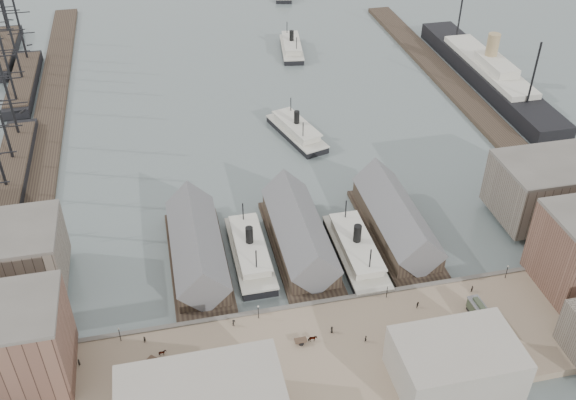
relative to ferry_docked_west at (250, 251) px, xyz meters
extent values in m
plane|color=#546160|center=(13.00, -15.50, -2.47)|extent=(900.00, 900.00, 0.00)
cube|color=#87725B|center=(13.00, -35.50, -1.47)|extent=(180.00, 30.00, 2.00)
cube|color=#59544C|center=(13.00, -20.70, -1.32)|extent=(180.00, 1.20, 2.30)
cube|color=#2D231C|center=(-55.00, 84.50, -1.67)|extent=(10.00, 220.00, 1.60)
cube|color=#2D231C|center=(91.00, 74.50, -1.67)|extent=(10.00, 180.00, 1.60)
cube|color=#2D231C|center=(-13.00, 0.50, -1.87)|extent=(14.00, 42.00, 1.20)
cube|color=#2D231C|center=(-13.00, 1.50, 1.23)|extent=(12.00, 36.00, 5.00)
cube|color=#59595B|center=(-13.00, 1.50, 3.83)|extent=(12.60, 37.00, 12.60)
cube|color=#2D231C|center=(13.00, 0.50, -1.87)|extent=(14.00, 42.00, 1.20)
cube|color=#2D231C|center=(13.00, 1.50, 1.23)|extent=(12.00, 36.00, 5.00)
cube|color=#59595B|center=(13.00, 1.50, 3.83)|extent=(12.60, 37.00, 12.60)
cube|color=#2D231C|center=(39.00, 0.50, -1.87)|extent=(14.00, 42.00, 1.20)
cube|color=#2D231C|center=(39.00, 1.50, 1.23)|extent=(12.00, 36.00, 5.00)
cube|color=#59595B|center=(39.00, 1.50, 3.83)|extent=(12.60, 37.00, 12.60)
cube|color=#60564C|center=(-57.00, 2.50, 6.53)|extent=(26.00, 20.00, 14.00)
cube|color=#60564C|center=(81.00, -0.50, 7.03)|extent=(28.00, 20.00, 15.00)
cube|color=gray|center=(33.00, -47.50, 4.53)|extent=(24.00, 16.00, 10.00)
cylinder|color=black|center=(-32.00, -22.50, 1.33)|extent=(0.16, 0.16, 3.60)
sphere|color=beige|center=(-32.00, -22.50, 3.23)|extent=(0.44, 0.44, 0.44)
cylinder|color=black|center=(-2.00, -22.50, 1.33)|extent=(0.16, 0.16, 3.60)
sphere|color=beige|center=(-2.00, -22.50, 3.23)|extent=(0.44, 0.44, 0.44)
cylinder|color=black|center=(28.00, -22.50, 1.33)|extent=(0.16, 0.16, 3.60)
sphere|color=beige|center=(28.00, -22.50, 3.23)|extent=(0.44, 0.44, 0.44)
cylinder|color=black|center=(58.00, -22.50, 1.33)|extent=(0.16, 0.16, 3.60)
sphere|color=beige|center=(58.00, -22.50, 3.23)|extent=(0.44, 0.44, 0.44)
cube|color=black|center=(0.00, 0.00, -1.52)|extent=(8.42, 29.46, 1.89)
cube|color=beige|center=(0.00, 0.00, -0.15)|extent=(8.84, 29.46, 0.53)
cube|color=beige|center=(0.00, 0.00, 1.32)|extent=(6.84, 21.04, 2.31)
cube|color=beige|center=(0.00, 0.00, 2.79)|extent=(7.36, 23.15, 0.42)
cylinder|color=black|center=(0.00, 0.00, 5.11)|extent=(1.89, 1.89, 4.73)
cylinder|color=black|center=(0.00, 9.47, 4.90)|extent=(0.32, 0.32, 6.31)
cylinder|color=black|center=(0.00, -9.47, 4.90)|extent=(0.32, 0.32, 6.31)
cube|color=black|center=(26.00, -5.59, -1.48)|extent=(8.77, 30.69, 1.97)
cube|color=beige|center=(26.00, -5.59, -0.05)|extent=(9.21, 30.69, 0.55)
cube|color=beige|center=(26.00, -5.59, 1.48)|extent=(7.12, 21.92, 2.41)
cube|color=beige|center=(26.00, -5.59, 3.01)|extent=(7.67, 24.11, 0.44)
cylinder|color=black|center=(26.00, -5.59, 5.43)|extent=(1.97, 1.97, 4.93)
cylinder|color=black|center=(26.00, 4.27, 5.21)|extent=(0.33, 0.33, 6.58)
cylinder|color=black|center=(26.00, -15.46, 5.21)|extent=(0.33, 0.33, 6.58)
cube|color=black|center=(25.34, 56.68, -1.57)|extent=(15.32, 29.01, 1.79)
cube|color=beige|center=(25.34, 56.68, -0.27)|extent=(15.71, 29.12, 0.50)
cube|color=beige|center=(25.34, 56.68, 1.12)|extent=(11.70, 20.93, 2.19)
cube|color=beige|center=(25.34, 56.68, 2.52)|extent=(12.72, 22.99, 0.40)
cylinder|color=black|center=(25.34, 56.68, 4.71)|extent=(1.79, 1.79, 4.48)
cylinder|color=black|center=(25.34, 65.65, 4.51)|extent=(0.30, 0.30, 5.98)
cylinder|color=black|center=(25.34, 47.72, 4.51)|extent=(0.30, 0.30, 5.98)
cube|color=black|center=(39.30, 125.12, -1.58)|extent=(11.76, 28.40, 1.77)
cube|color=beige|center=(39.30, 125.12, -0.30)|extent=(12.15, 28.45, 0.49)
cube|color=beige|center=(39.30, 125.12, 1.08)|extent=(9.17, 20.40, 2.16)
cube|color=beige|center=(39.30, 125.12, 2.45)|extent=(9.94, 22.41, 0.39)
cylinder|color=black|center=(39.30, 125.12, 4.62)|extent=(1.77, 1.77, 4.43)
cylinder|color=black|center=(39.30, 133.98, 4.42)|extent=(0.30, 0.30, 5.90)
cylinder|color=black|center=(39.30, 116.27, 4.42)|extent=(0.30, 0.30, 5.90)
cube|color=black|center=(-62.64, 49.00, -0.59)|extent=(9.37, 64.52, 3.75)
cube|color=#2D231C|center=(-62.64, 49.00, 1.59)|extent=(8.85, 58.07, 0.62)
cylinder|color=black|center=(-62.64, 71.59, 18.35)|extent=(0.83, 0.83, 35.38)
cube|color=black|center=(-66.02, 114.68, -0.65)|extent=(9.08, 52.47, 3.63)
cube|color=#2D231C|center=(-66.02, 114.68, 1.47)|extent=(8.58, 47.22, 0.61)
cylinder|color=black|center=(-66.02, 96.32, 17.71)|extent=(0.81, 0.81, 34.31)
cylinder|color=black|center=(-66.02, 114.68, 17.71)|extent=(0.81, 0.81, 34.31)
cylinder|color=black|center=(-66.02, 133.04, 17.71)|extent=(0.81, 0.81, 34.31)
cube|color=black|center=(-77.03, 146.21, -0.60)|extent=(9.34, 51.86, 3.73)
cube|color=#2D231C|center=(-77.03, 146.21, 1.58)|extent=(8.82, 46.68, 0.62)
cube|color=black|center=(105.00, 80.62, 0.58)|extent=(13.20, 96.48, 6.09)
cube|color=beige|center=(105.00, 80.62, 4.64)|extent=(11.17, 55.86, 2.03)
cube|color=beige|center=(105.00, 75.54, 7.18)|extent=(8.12, 20.31, 3.05)
cylinder|color=tan|center=(105.00, 80.62, 11.75)|extent=(4.47, 4.47, 10.16)
cube|color=black|center=(45.80, -34.45, -0.08)|extent=(2.91, 9.31, 0.77)
cube|color=#333A2A|center=(45.80, -34.45, 1.56)|extent=(3.03, 9.80, 2.51)
cube|color=#59595B|center=(45.80, -34.45, 2.96)|extent=(3.25, 10.19, 0.29)
imported|color=black|center=(-23.46, -28.43, 0.28)|extent=(1.80, 1.79, 1.49)
cube|color=#3F2D21|center=(-25.39, -30.17, 0.43)|extent=(2.93, 2.86, 0.25)
cylinder|color=black|center=(-24.92, -30.69, 0.08)|extent=(0.87, 0.80, 1.10)
cylinder|color=black|center=(-25.86, -29.65, 0.08)|extent=(0.87, 0.80, 1.10)
imported|color=black|center=(8.03, -31.68, 0.33)|extent=(1.90, 0.87, 1.60)
cube|color=#3F2D21|center=(5.43, -31.66, 0.43)|extent=(2.61, 1.51, 0.25)
cylinder|color=black|center=(5.43, -32.36, 0.08)|extent=(1.10, 0.09, 1.10)
cylinder|color=black|center=(5.44, -30.96, 0.08)|extent=(1.10, 0.09, 1.10)
imported|color=black|center=(33.38, -33.61, 0.40)|extent=(1.48, 1.73, 1.73)
cube|color=#3F2D21|center=(30.78, -33.63, 0.43)|extent=(2.62, 1.53, 0.25)
cylinder|color=black|center=(30.79, -34.33, 0.08)|extent=(1.10, 0.09, 1.10)
cylinder|color=black|center=(30.77, -32.93, 0.08)|extent=(1.10, 0.09, 1.10)
imported|color=black|center=(-40.42, -27.42, 0.45)|extent=(0.75, 0.82, 1.82)
imported|color=black|center=(-25.65, -38.50, 0.35)|extent=(0.90, 0.98, 1.63)
imported|color=black|center=(-7.71, -23.50, 0.41)|extent=(1.22, 1.28, 1.75)
imported|color=black|center=(-2.31, -39.83, 0.40)|extent=(1.10, 0.85, 1.74)
imported|color=black|center=(12.76, -30.07, 0.39)|extent=(0.58, 0.86, 1.71)
imported|color=black|center=(19.09, -34.15, 0.41)|extent=(0.79, 0.75, 1.76)
imported|color=black|center=(33.84, -27.08, 0.35)|extent=(0.95, 1.01, 1.64)
imported|color=black|center=(43.93, -43.34, 0.34)|extent=(0.91, 1.18, 1.61)
imported|color=black|center=(48.12, -24.97, 0.38)|extent=(1.04, 0.90, 1.68)
imported|color=black|center=(66.96, -37.55, 0.35)|extent=(0.89, 0.68, 1.63)
imported|color=black|center=(-22.49, -40.01, 0.37)|extent=(0.71, 0.75, 1.66)
imported|color=black|center=(-26.99, -24.03, 0.36)|extent=(0.75, 0.72, 1.66)
camera|label=1|loc=(-17.47, -121.55, 104.67)|focal=40.00mm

